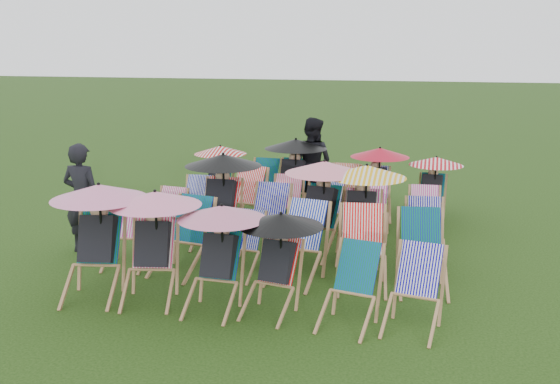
% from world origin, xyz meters
% --- Properties ---
extents(ground, '(100.00, 100.00, 0.00)m').
position_xyz_m(ground, '(0.00, 0.00, 0.00)').
color(ground, black).
rests_on(ground, ground).
extents(deckchair_0, '(1.20, 1.31, 1.43)m').
position_xyz_m(deckchair_0, '(-1.95, -2.22, 0.75)').
color(deckchair_0, '#A8794E').
rests_on(deckchair_0, ground).
extents(deckchair_1, '(1.15, 1.25, 1.36)m').
position_xyz_m(deckchair_1, '(-1.21, -2.16, 0.72)').
color(deckchair_1, '#A8794E').
rests_on(deckchair_1, ground).
extents(deckchair_2, '(1.07, 1.11, 1.27)m').
position_xyz_m(deckchair_2, '(-0.33, -2.25, 0.67)').
color(deckchair_2, '#A8794E').
rests_on(deckchair_2, ground).
extents(deckchair_3, '(1.01, 1.08, 1.20)m').
position_xyz_m(deckchair_3, '(0.37, -2.17, 0.63)').
color(deckchair_3, '#A8794E').
rests_on(deckchair_3, ground).
extents(deckchair_4, '(0.75, 0.92, 0.90)m').
position_xyz_m(deckchair_4, '(1.29, -2.33, 0.45)').
color(deckchair_4, '#A8794E').
rests_on(deckchair_4, ground).
extents(deckchair_5, '(0.73, 0.92, 0.90)m').
position_xyz_m(deckchair_5, '(2.00, -2.26, 0.45)').
color(deckchair_5, '#A8794E').
rests_on(deckchair_5, ground).
extents(deckchair_6, '(0.70, 0.92, 0.93)m').
position_xyz_m(deckchair_6, '(-2.10, -1.08, 0.47)').
color(deckchair_6, '#A8794E').
rests_on(deckchair_6, ground).
extents(deckchair_7, '(0.82, 1.03, 1.01)m').
position_xyz_m(deckchair_7, '(-1.24, -1.17, 0.51)').
color(deckchair_7, '#A8794E').
rests_on(deckchair_7, ground).
extents(deckchair_8, '(0.63, 0.83, 0.85)m').
position_xyz_m(deckchair_8, '(-0.41, -1.07, 0.42)').
color(deckchair_8, '#A8794E').
rests_on(deckchair_8, ground).
extents(deckchair_9, '(0.83, 1.05, 1.03)m').
position_xyz_m(deckchair_9, '(0.41, -1.09, 0.51)').
color(deckchair_9, '#A8794E').
rests_on(deckchair_9, ground).
extents(deckchair_10, '(0.79, 1.02, 1.03)m').
position_xyz_m(deckchair_10, '(1.29, -1.11, 0.51)').
color(deckchair_10, '#A8794E').
rests_on(deckchair_10, ground).
extents(deckchair_11, '(0.78, 1.00, 1.00)m').
position_xyz_m(deckchair_11, '(2.06, -1.03, 0.50)').
color(deckchair_11, '#A8794E').
rests_on(deckchair_11, ground).
extents(deckchair_12, '(0.66, 0.85, 0.86)m').
position_xyz_m(deckchair_12, '(-2.04, -0.01, 0.43)').
color(deckchair_12, '#A8794E').
rests_on(deckchair_12, ground).
extents(deckchair_13, '(1.22, 1.27, 1.45)m').
position_xyz_m(deckchair_13, '(-1.15, 0.17, 0.76)').
color(deckchair_13, '#A8794E').
rests_on(deckchair_13, ground).
extents(deckchair_14, '(0.70, 0.94, 0.99)m').
position_xyz_m(deckchair_14, '(-0.34, 0.04, 0.50)').
color(deckchair_14, '#A8794E').
rests_on(deckchair_14, ground).
extents(deckchair_15, '(1.20, 1.28, 1.42)m').
position_xyz_m(deckchair_15, '(0.47, 0.11, 0.75)').
color(deckchair_15, '#A8794E').
rests_on(deckchair_15, ground).
extents(deckchair_16, '(1.18, 1.24, 1.40)m').
position_xyz_m(deckchair_16, '(1.14, 0.04, 0.74)').
color(deckchair_16, '#A8794E').
rests_on(deckchair_16, ground).
extents(deckchair_17, '(0.70, 0.91, 0.92)m').
position_xyz_m(deckchair_17, '(2.07, -0.02, 0.46)').
color(deckchair_17, '#A8794E').
rests_on(deckchair_17, ground).
extents(deckchair_18, '(0.58, 0.79, 0.83)m').
position_xyz_m(deckchair_18, '(-1.97, 1.13, 0.41)').
color(deckchair_18, '#A8794E').
rests_on(deckchair_18, ground).
extents(deckchair_19, '(0.82, 1.03, 1.01)m').
position_xyz_m(deckchair_19, '(-1.10, 1.23, 0.50)').
color(deckchair_19, '#A8794E').
rests_on(deckchair_19, ground).
extents(deckchair_20, '(0.62, 0.85, 0.89)m').
position_xyz_m(deckchair_20, '(-0.33, 1.26, 0.45)').
color(deckchair_20, '#A8794E').
rests_on(deckchair_20, ground).
extents(deckchair_21, '(0.72, 0.91, 0.89)m').
position_xyz_m(deckchair_21, '(0.38, 1.16, 0.44)').
color(deckchair_21, '#A8794E').
rests_on(deckchair_21, ground).
extents(deckchair_22, '(0.69, 0.94, 1.00)m').
position_xyz_m(deckchair_22, '(1.15, 1.15, 0.50)').
color(deckchair_22, '#A8794E').
rests_on(deckchair_22, ground).
extents(deckchair_23, '(0.62, 0.83, 0.86)m').
position_xyz_m(deckchair_23, '(2.04, 1.12, 0.43)').
color(deckchair_23, '#A8794E').
rests_on(deckchair_23, ground).
extents(deckchair_24, '(1.02, 1.07, 1.21)m').
position_xyz_m(deckchair_24, '(-1.97, 2.37, 0.64)').
color(deckchair_24, '#A8794E').
rests_on(deckchair_24, ground).
extents(deckchair_25, '(0.67, 0.91, 0.95)m').
position_xyz_m(deckchair_25, '(-1.08, 2.41, 0.48)').
color(deckchair_25, '#A8794E').
rests_on(deckchair_25, ground).
extents(deckchair_26, '(1.18, 1.24, 1.40)m').
position_xyz_m(deckchair_26, '(-0.47, 2.35, 0.74)').
color(deckchair_26, '#A8794E').
rests_on(deckchair_26, ground).
extents(deckchair_27, '(0.68, 0.90, 0.92)m').
position_xyz_m(deckchair_27, '(0.49, 2.38, 0.46)').
color(deckchair_27, '#A8794E').
rests_on(deckchair_27, ground).
extents(deckchair_28, '(1.08, 1.16, 1.29)m').
position_xyz_m(deckchair_28, '(1.13, 2.41, 0.68)').
color(deckchair_28, '#A8794E').
rests_on(deckchair_28, ground).
extents(deckchair_29, '(0.98, 1.03, 1.16)m').
position_xyz_m(deckchair_29, '(2.13, 2.45, 0.61)').
color(deckchair_29, '#A8794E').
rests_on(deckchair_29, ground).
extents(person_left, '(0.64, 0.44, 1.70)m').
position_xyz_m(person_left, '(-3.03, -0.72, 0.85)').
color(person_left, black).
rests_on(person_left, ground).
extents(person_rear, '(1.03, 0.91, 1.77)m').
position_xyz_m(person_rear, '(-0.18, 2.88, 0.89)').
color(person_rear, black).
rests_on(person_rear, ground).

